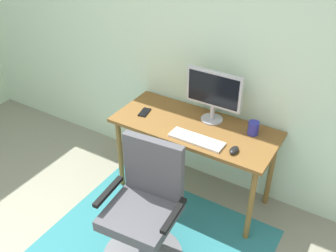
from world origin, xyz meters
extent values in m
cube|color=silver|center=(0.00, 2.20, 1.30)|extent=(6.00, 0.10, 2.60)
cube|color=teal|center=(0.31, 1.11, 0.00)|extent=(1.64, 1.44, 0.01)
cube|color=brown|center=(0.28, 1.84, 0.71)|extent=(1.34, 0.58, 0.03)
cylinder|color=brown|center=(-0.33, 1.61, 0.35)|extent=(0.04, 0.04, 0.70)
cylinder|color=brown|center=(0.89, 1.61, 0.35)|extent=(0.04, 0.04, 0.70)
cylinder|color=brown|center=(-0.33, 2.07, 0.35)|extent=(0.04, 0.04, 0.70)
cylinder|color=brown|center=(0.89, 2.07, 0.35)|extent=(0.04, 0.04, 0.70)
cylinder|color=#B2B2B7|center=(0.36, 1.99, 0.73)|extent=(0.18, 0.18, 0.01)
cylinder|color=#B2B2B7|center=(0.36, 1.99, 0.80)|extent=(0.04, 0.04, 0.12)
cube|color=#B7B7BC|center=(0.36, 1.99, 1.01)|extent=(0.47, 0.04, 0.30)
cube|color=black|center=(0.36, 1.97, 1.01)|extent=(0.43, 0.00, 0.26)
cube|color=white|center=(0.39, 1.66, 0.74)|extent=(0.43, 0.13, 0.02)
ellipsoid|color=black|center=(0.69, 1.68, 0.74)|extent=(0.06, 0.10, 0.03)
cylinder|color=#2A2E97|center=(0.72, 1.97, 0.78)|extent=(0.09, 0.09, 0.11)
cube|color=black|center=(-0.18, 1.79, 0.73)|extent=(0.09, 0.15, 0.01)
cylinder|color=slate|center=(0.31, 1.01, 0.24)|extent=(0.06, 0.06, 0.39)
cube|color=#4C4C51|center=(0.31, 1.01, 0.48)|extent=(0.50, 0.50, 0.08)
cube|color=#4C4C51|center=(0.30, 1.21, 0.74)|extent=(0.44, 0.10, 0.46)
cube|color=black|center=(0.06, 0.99, 0.59)|extent=(0.07, 0.32, 0.03)
cube|color=black|center=(0.56, 1.03, 0.59)|extent=(0.07, 0.32, 0.03)
camera|label=1|loc=(1.44, -0.47, 2.40)|focal=40.96mm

